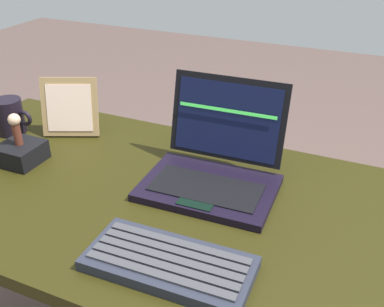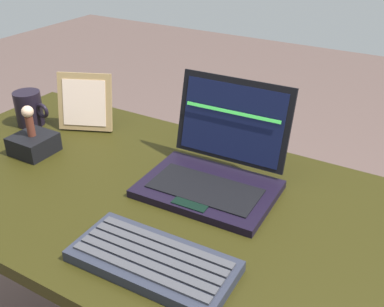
{
  "view_description": "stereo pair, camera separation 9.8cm",
  "coord_description": "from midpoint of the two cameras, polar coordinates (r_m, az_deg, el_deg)",
  "views": [
    {
      "loc": [
        0.29,
        -0.73,
        1.31
      ],
      "look_at": [
        -0.06,
        0.06,
        0.83
      ],
      "focal_mm": 42.12,
      "sensor_mm": 36.0,
      "label": 1
    },
    {
      "loc": [
        0.38,
        -0.68,
        1.31
      ],
      "look_at": [
        -0.06,
        0.06,
        0.83
      ],
      "focal_mm": 42.12,
      "sensor_mm": 36.0,
      "label": 2
    }
  ],
  "objects": [
    {
      "name": "desk",
      "position": [
        1.02,
        -1.18,
        -10.51
      ],
      "size": [
        1.56,
        0.66,
        0.74
      ],
      "color": "black",
      "rests_on": "ground"
    },
    {
      "name": "figurine",
      "position": [
        1.19,
        -23.7,
        3.11
      ],
      "size": [
        0.03,
        0.03,
        0.08
      ],
      "color": "#53261A",
      "rests_on": "figurine_stand"
    },
    {
      "name": "laptop_front",
      "position": [
        1.02,
        0.08,
        -1.76
      ],
      "size": [
        0.3,
        0.27,
        0.22
      ],
      "color": "black",
      "rests_on": "desk"
    },
    {
      "name": "photo_frame",
      "position": [
        1.3,
        -17.35,
        5.55
      ],
      "size": [
        0.16,
        0.11,
        0.16
      ],
      "color": "olive",
      "rests_on": "desk"
    },
    {
      "name": "external_keyboard",
      "position": [
        0.82,
        -6.45,
        -13.75
      ],
      "size": [
        0.3,
        0.15,
        0.03
      ],
      "color": "#222531",
      "rests_on": "desk"
    },
    {
      "name": "figurine_stand",
      "position": [
        1.22,
        -23.03,
        0.0
      ],
      "size": [
        0.1,
        0.1,
        0.05
      ],
      "primitive_type": "cube",
      "color": "black",
      "rests_on": "desk"
    },
    {
      "name": "coffee_mug",
      "position": [
        1.37,
        -23.98,
        4.25
      ],
      "size": [
        0.12,
        0.08,
        0.1
      ],
      "color": "black",
      "rests_on": "desk"
    }
  ]
}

